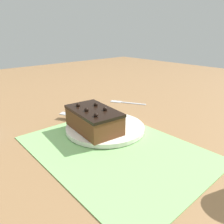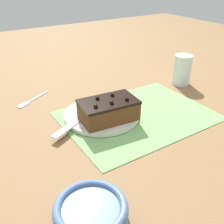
% 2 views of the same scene
% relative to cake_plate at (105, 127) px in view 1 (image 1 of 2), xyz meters
% --- Properties ---
extents(ground_plane, '(3.00, 3.00, 0.00)m').
position_rel_cake_plate_xyz_m(ground_plane, '(-0.10, 0.05, -0.01)').
color(ground_plane, olive).
extents(placemat_woven, '(0.46, 0.34, 0.00)m').
position_rel_cake_plate_xyz_m(placemat_woven, '(-0.10, 0.05, -0.01)').
color(placemat_woven, '#7AB266').
rests_on(placemat_woven, ground_plane).
extents(cake_plate, '(0.23, 0.23, 0.01)m').
position_rel_cake_plate_xyz_m(cake_plate, '(0.00, 0.00, 0.00)').
color(cake_plate, white).
rests_on(cake_plate, placemat_woven).
extents(chocolate_cake, '(0.18, 0.12, 0.07)m').
position_rel_cake_plate_xyz_m(chocolate_cake, '(0.00, 0.04, 0.04)').
color(chocolate_cake, brown).
rests_on(chocolate_cake, cake_plate).
extents(serving_knife, '(0.20, 0.11, 0.01)m').
position_rel_cake_plate_xyz_m(serving_knife, '(0.05, -0.02, 0.01)').
color(serving_knife, black).
rests_on(serving_knife, cake_plate).
extents(dessert_fork, '(0.14, 0.09, 0.01)m').
position_rel_cake_plate_xyz_m(dessert_fork, '(0.15, -0.23, -0.01)').
color(dessert_fork, '#B7BABF').
rests_on(dessert_fork, ground_plane).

